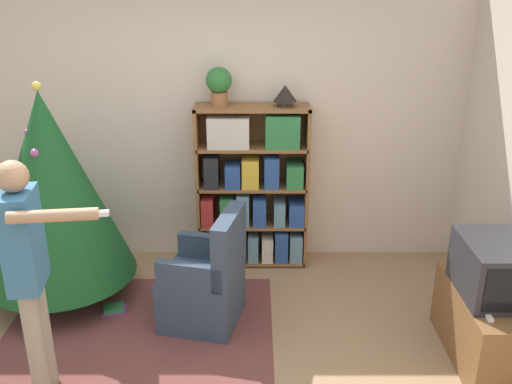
{
  "coord_description": "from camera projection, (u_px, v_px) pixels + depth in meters",
  "views": [
    {
      "loc": [
        0.42,
        -3.02,
        2.57
      ],
      "look_at": [
        0.4,
        0.88,
        1.05
      ],
      "focal_mm": 40.0,
      "sensor_mm": 36.0,
      "label": 1
    }
  ],
  "objects": [
    {
      "name": "game_remote",
      "position": [
        489.0,
        316.0,
        3.6
      ],
      "size": [
        0.04,
        0.12,
        0.02
      ],
      "color": "white",
      "rests_on": "tv_stand"
    },
    {
      "name": "standing_person",
      "position": [
        30.0,
        265.0,
        3.38
      ],
      "size": [
        0.67,
        0.47,
        1.59
      ],
      "rotation": [
        0.0,
        0.0,
        -1.45
      ],
      "color": "#9E937F",
      "rests_on": "ground_plane"
    },
    {
      "name": "book_pile_near_tree",
      "position": [
        116.0,
        309.0,
        4.58
      ],
      "size": [
        0.19,
        0.17,
        0.06
      ],
      "color": "#843889",
      "rests_on": "ground_plane"
    },
    {
      "name": "wall_back",
      "position": [
        211.0,
        121.0,
        5.13
      ],
      "size": [
        8.0,
        0.1,
        2.6
      ],
      "color": "beige",
      "rests_on": "ground_plane"
    },
    {
      "name": "christmas_tree",
      "position": [
        53.0,
        188.0,
        4.47
      ],
      "size": [
        1.21,
        1.21,
        1.81
      ],
      "color": "#4C3323",
      "rests_on": "ground_plane"
    },
    {
      "name": "bookshelf",
      "position": [
        255.0,
        189.0,
        5.12
      ],
      "size": [
        1.0,
        0.3,
        1.49
      ],
      "color": "brown",
      "rests_on": "ground_plane"
    },
    {
      "name": "tv_stand",
      "position": [
        488.0,
        326.0,
        3.96
      ],
      "size": [
        0.47,
        0.94,
        0.52
      ],
      "color": "brown",
      "rests_on": "ground_plane"
    },
    {
      "name": "potted_plant",
      "position": [
        221.0,
        84.0,
        4.79
      ],
      "size": [
        0.22,
        0.22,
        0.33
      ],
      "color": "#935B38",
      "rests_on": "bookshelf"
    },
    {
      "name": "television",
      "position": [
        498.0,
        269.0,
        3.8
      ],
      "size": [
        0.46,
        0.59,
        0.39
      ],
      "color": "#28282D",
      "rests_on": "tv_stand"
    },
    {
      "name": "table_lamp",
      "position": [
        287.0,
        94.0,
        4.82
      ],
      "size": [
        0.2,
        0.2,
        0.18
      ],
      "color": "#473828",
      "rests_on": "bookshelf"
    },
    {
      "name": "area_rug",
      "position": [
        134.0,
        352.0,
        4.1
      ],
      "size": [
        2.03,
        2.08,
        0.01
      ],
      "color": "brown",
      "rests_on": "ground_plane"
    },
    {
      "name": "armchair",
      "position": [
        208.0,
        284.0,
        4.37
      ],
      "size": [
        0.68,
        0.67,
        0.92
      ],
      "rotation": [
        0.0,
        0.0,
        -1.79
      ],
      "color": "#334256",
      "rests_on": "ground_plane"
    }
  ]
}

